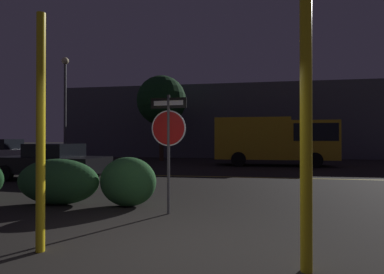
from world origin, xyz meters
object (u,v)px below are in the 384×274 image
Objects in this scene: delivery_truck at (277,139)px; tree_0 at (162,101)px; street_lamp at (65,94)px; yellow_pole_left at (41,132)px; hedge_bush_1 at (58,182)px; stop_sign at (169,131)px; passing_car_1 at (0,154)px; yellow_pole_right at (306,132)px; hedge_bush_2 at (128,182)px; passing_car_2 at (53,162)px.

tree_0 is (-7.83, 2.85, 2.78)m from delivery_truck.
yellow_pole_left is at bearing -58.69° from street_lamp.
hedge_bush_1 is at bearing -58.24° from street_lamp.
stop_sign is 0.62× the size of passing_car_1.
delivery_truck is at bearing 2.95° from street_lamp.
street_lamp is (1.80, 3.26, 3.67)m from passing_car_1.
yellow_pole_left is 1.01× the size of yellow_pole_right.
passing_car_1 reaches higher than hedge_bush_2.
hedge_bush_1 is 4.95m from passing_car_2.
yellow_pole_left is at bearing -140.88° from passing_car_1.
passing_car_2 is (5.75, -3.77, -0.07)m from passing_car_1.
passing_car_1 is 0.58× the size of delivery_truck.
stop_sign is 3.30m from yellow_pole_right.
passing_car_2 reaches higher than hedge_bush_2.
yellow_pole_right is 17.40m from passing_car_1.
yellow_pole_left is (-1.26, -2.34, -0.08)m from stop_sign.
passing_car_1 is 5.23m from street_lamp.
hedge_bush_2 is at bearing -51.98° from street_lamp.
yellow_pole_right is at bearing -132.61° from passing_car_1.
yellow_pole_left is 16.43m from street_lamp.
yellow_pole_right is 0.82× the size of passing_car_1.
delivery_truck is at bearing 84.83° from yellow_pole_right.
hedge_bush_1 is 1.54× the size of hedge_bush_2.
hedge_bush_2 is at bearing -124.80° from passing_car_2.
delivery_truck is at bearing 68.07° from hedge_bush_2.
stop_sign is 0.76× the size of yellow_pole_right.
passing_car_2 is at bearing 139.36° from yellow_pole_right.
passing_car_1 is 6.87m from passing_car_2.
delivery_truck reaches higher than passing_car_2.
hedge_bush_2 reaches higher than hedge_bush_1.
hedge_bush_2 is at bearing 2.69° from hedge_bush_1.
hedge_bush_1 is 1.74m from hedge_bush_2.
stop_sign is 0.36× the size of delivery_truck.
hedge_bush_1 is 0.30× the size of delivery_truck.
delivery_truck is (3.59, 12.18, -0.14)m from stop_sign.
yellow_pole_right is 0.74× the size of passing_car_2.
hedge_bush_2 is 0.20× the size of street_lamp.
delivery_truck is 13.58m from street_lamp.
passing_car_1 reaches higher than hedge_bush_1.
delivery_truck is at bearing 71.54° from yellow_pole_left.
passing_car_2 is (-4.47, 6.81, -0.97)m from yellow_pole_left.
delivery_truck is (15.06, 3.95, 0.83)m from passing_car_1.
tree_0 reaches higher than hedge_bush_2.
delivery_truck is at bearing -44.80° from passing_car_2.
yellow_pole_right is 2.46× the size of hedge_bush_2.
yellow_pole_left is at bearing -113.18° from stop_sign.
stop_sign is 12.70m from delivery_truck.
yellow_pole_right is at bearing -29.13° from hedge_bush_1.
street_lamp is 6.49m from tree_0.
hedge_bush_2 is (0.16, 2.87, -1.09)m from yellow_pole_left.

